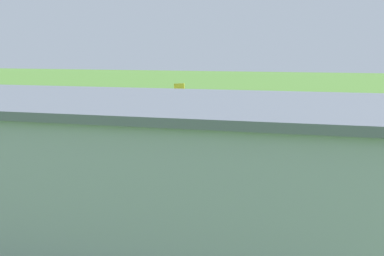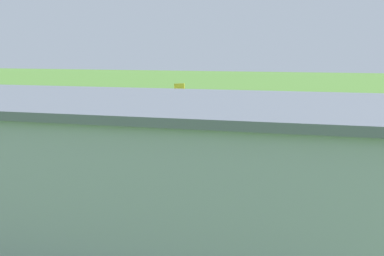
{
  "view_description": "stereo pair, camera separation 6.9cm",
  "coord_description": "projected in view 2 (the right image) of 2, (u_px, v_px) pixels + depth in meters",
  "views": [
    {
      "loc": [
        -16.5,
        57.71,
        9.39
      ],
      "look_at": [
        0.93,
        11.91,
        3.16
      ],
      "focal_mm": 57.94,
      "sensor_mm": 36.0,
      "label": 1
    },
    {
      "loc": [
        -16.57,
        57.69,
        9.39
      ],
      "look_at": [
        0.93,
        11.91,
        3.16
      ],
      "focal_mm": 57.94,
      "sensor_mm": 36.0,
      "label": 2
    }
  ],
  "objects": [
    {
      "name": "ground_plane",
      "position": [
        244.0,
        146.0,
        60.51
      ],
      "size": [
        400.0,
        400.0,
        0.0
      ],
      "primitive_type": "plane",
      "color": "#47752D"
    },
    {
      "name": "hangar",
      "position": [
        89.0,
        169.0,
        30.18
      ],
      "size": [
        34.08,
        15.24,
        7.13
      ],
      "color": "#99A3AD",
      "rests_on": "ground_plane"
    },
    {
      "name": "biplane",
      "position": [
        213.0,
        103.0,
        57.44
      ],
      "size": [
        8.18,
        8.37,
        3.51
      ],
      "color": "yellow"
    }
  ]
}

